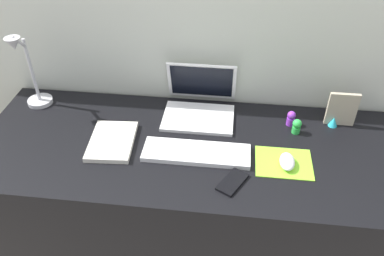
{
  "coord_description": "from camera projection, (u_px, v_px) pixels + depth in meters",
  "views": [
    {
      "loc": [
        0.15,
        -1.19,
        1.76
      ],
      "look_at": [
        0.0,
        0.0,
        0.83
      ],
      "focal_mm": 37.33,
      "sensor_mm": 36.0,
      "label": 1
    }
  ],
  "objects": [
    {
      "name": "notebook_pad",
      "position": [
        112.0,
        141.0,
        1.58
      ],
      "size": [
        0.19,
        0.25,
        0.02
      ],
      "primitive_type": "cube",
      "rotation": [
        0.0,
        0.0,
        0.07
      ],
      "color": "silver",
      "rests_on": "desk"
    },
    {
      "name": "cell_phone",
      "position": [
        232.0,
        182.0,
        1.41
      ],
      "size": [
        0.12,
        0.14,
        0.01
      ],
      "primitive_type": "cube",
      "rotation": [
        0.0,
        0.0,
        -0.51
      ],
      "color": "black",
      "rests_on": "desk"
    },
    {
      "name": "keyboard",
      "position": [
        196.0,
        153.0,
        1.53
      ],
      "size": [
        0.41,
        0.13,
        0.02
      ],
      "primitive_type": "cube",
      "color": "white",
      "rests_on": "desk"
    },
    {
      "name": "back_wall",
      "position": [
        201.0,
        75.0,
        1.8
      ],
      "size": [
        2.91,
        0.05,
        1.7
      ],
      "primitive_type": "cube",
      "color": "beige",
      "rests_on": "ground_plane"
    },
    {
      "name": "toy_figurine_purple",
      "position": [
        291.0,
        118.0,
        1.66
      ],
      "size": [
        0.03,
        0.03,
        0.07
      ],
      "color": "purple",
      "rests_on": "desk"
    },
    {
      "name": "mouse",
      "position": [
        287.0,
        162.0,
        1.47
      ],
      "size": [
        0.06,
        0.1,
        0.03
      ],
      "primitive_type": "ellipsoid",
      "color": "white",
      "rests_on": "mousepad"
    },
    {
      "name": "laptop",
      "position": [
        200.0,
        101.0,
        1.73
      ],
      "size": [
        0.3,
        0.27,
        0.21
      ],
      "color": "white",
      "rests_on": "desk"
    },
    {
      "name": "mousepad",
      "position": [
        284.0,
        163.0,
        1.49
      ],
      "size": [
        0.21,
        0.17,
        0.0
      ],
      "primitive_type": "cube",
      "color": "#8CDB33",
      "rests_on": "desk"
    },
    {
      "name": "toy_figurine_green",
      "position": [
        297.0,
        126.0,
        1.62
      ],
      "size": [
        0.04,
        0.04,
        0.06
      ],
      "color": "green",
      "rests_on": "desk"
    },
    {
      "name": "picture_frame",
      "position": [
        342.0,
        109.0,
        1.64
      ],
      "size": [
        0.12,
        0.02,
        0.15
      ],
      "primitive_type": "cube",
      "color": "#B2A58C",
      "rests_on": "desk"
    },
    {
      "name": "desk_lamp",
      "position": [
        28.0,
        74.0,
        1.69
      ],
      "size": [
        0.11,
        0.16,
        0.36
      ],
      "color": "#B7B7BC",
      "rests_on": "desk"
    },
    {
      "name": "desk",
      "position": [
        191.0,
        208.0,
        1.8
      ],
      "size": [
        1.71,
        0.66,
        0.74
      ],
      "primitive_type": "cube",
      "color": "black",
      "rests_on": "ground_plane"
    },
    {
      "name": "toy_figurine_cyan",
      "position": [
        333.0,
        122.0,
        1.66
      ],
      "size": [
        0.04,
        0.04,
        0.04
      ],
      "primitive_type": "cone",
      "color": "#28B7CC",
      "rests_on": "desk"
    }
  ]
}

